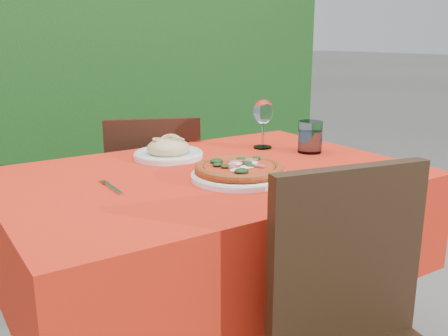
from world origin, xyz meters
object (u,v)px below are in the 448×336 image
pizza_plate (239,171)px  pasta_plate (168,151)px  chair_far (154,198)px  fork (113,188)px  water_glass (310,138)px  wine_glass (263,114)px

pizza_plate → pasta_plate: pasta_plate is taller
pizza_plate → pasta_plate: (-0.05, 0.36, -0.00)m
chair_far → fork: 0.77m
pasta_plate → water_glass: bearing=-23.6°
pizza_plate → wine_glass: bearing=43.4°
chair_far → water_glass: water_glass is taller
water_glass → fork: water_glass is taller
chair_far → pasta_plate: chair_far is taller
water_glass → fork: 0.77m
pasta_plate → wine_glass: wine_glass is taller
fork → pizza_plate: bearing=-16.5°
pizza_plate → pasta_plate: bearing=98.4°
pasta_plate → chair_far: bearing=73.9°
chair_far → water_glass: 0.74m
chair_far → fork: size_ratio=5.08×
chair_far → wine_glass: wine_glass is taller
wine_glass → fork: bearing=-163.7°
pizza_plate → fork: 0.37m
pizza_plate → fork: bearing=163.1°
chair_far → pizza_plate: 0.77m
pasta_plate → fork: size_ratio=1.45×
pizza_plate → water_glass: size_ratio=2.91×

